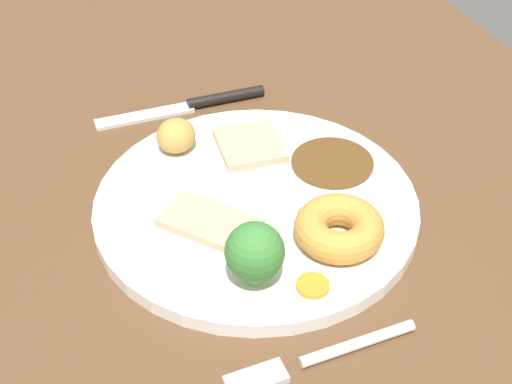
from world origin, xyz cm
name	(u,v)px	position (x,y,z in cm)	size (l,w,h in cm)	color
dining_table	(221,219)	(0.00, 0.00, 1.80)	(120.00, 84.00, 3.60)	brown
dinner_plate	(256,206)	(-2.26, -2.58, 4.30)	(29.13, 29.13, 1.40)	white
gravy_pool	(333,164)	(-0.21, -11.30, 5.15)	(7.85, 7.85, 0.30)	#563819
meat_slice_main	(250,145)	(5.19, -4.96, 5.40)	(6.42, 5.97, 0.80)	tan
meat_slice_under	(209,223)	(-3.89, 2.39, 5.40)	(8.30, 4.64, 0.80)	tan
yorkshire_pudding	(339,228)	(-9.63, -7.07, 6.38)	(7.60, 7.60, 2.77)	#C68938
roast_potato_left	(176,136)	(7.69, 1.67, 6.67)	(3.61, 3.83, 3.33)	#BC8C42
carrot_coin_front	(313,286)	(-13.74, -2.77, 5.21)	(2.68, 2.68, 0.42)	orange
broccoli_floret	(255,252)	(-11.39, 1.23, 8.24)	(4.74, 4.74, 5.66)	#8CB766
fork	(317,358)	(-19.42, -0.47, 3.99)	(2.03, 15.26, 0.90)	silver
knife	(196,104)	(15.94, -3.05, 4.05)	(2.30, 18.55, 1.20)	black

